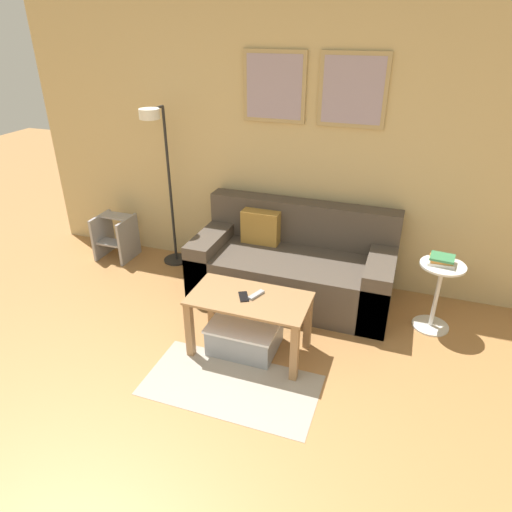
{
  "coord_description": "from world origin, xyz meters",
  "views": [
    {
      "loc": [
        1.07,
        -0.89,
        2.36
      ],
      "look_at": [
        0.1,
        1.85,
        0.85
      ],
      "focal_mm": 32.0,
      "sensor_mm": 36.0,
      "label": 1
    }
  ],
  "objects_px": {
    "storage_bin": "(245,335)",
    "side_table": "(438,290)",
    "couch": "(293,266)",
    "remote_control": "(256,295)",
    "coffee_table": "(249,310)",
    "step_stool": "(115,236)",
    "floor_lamp": "(162,170)",
    "book_stack": "(441,260)",
    "cell_phone": "(244,297)"
  },
  "relations": [
    {
      "from": "floor_lamp",
      "to": "cell_phone",
      "type": "relative_size",
      "value": 11.82
    },
    {
      "from": "couch",
      "to": "storage_bin",
      "type": "height_order",
      "value": "couch"
    },
    {
      "from": "floor_lamp",
      "to": "side_table",
      "type": "bearing_deg",
      "value": -4.87
    },
    {
      "from": "coffee_table",
      "to": "floor_lamp",
      "type": "height_order",
      "value": "floor_lamp"
    },
    {
      "from": "storage_bin",
      "to": "cell_phone",
      "type": "xyz_separation_m",
      "value": [
        0.01,
        -0.03,
        0.38
      ]
    },
    {
      "from": "coffee_table",
      "to": "side_table",
      "type": "height_order",
      "value": "side_table"
    },
    {
      "from": "storage_bin",
      "to": "step_stool",
      "type": "relative_size",
      "value": 1.14
    },
    {
      "from": "coffee_table",
      "to": "storage_bin",
      "type": "relative_size",
      "value": 1.68
    },
    {
      "from": "storage_bin",
      "to": "floor_lamp",
      "type": "bearing_deg",
      "value": 140.57
    },
    {
      "from": "couch",
      "to": "side_table",
      "type": "relative_size",
      "value": 3.0
    },
    {
      "from": "coffee_table",
      "to": "remote_control",
      "type": "relative_size",
      "value": 6.08
    },
    {
      "from": "coffee_table",
      "to": "floor_lamp",
      "type": "distance_m",
      "value": 1.79
    },
    {
      "from": "cell_phone",
      "to": "side_table",
      "type": "bearing_deg",
      "value": 2.21
    },
    {
      "from": "cell_phone",
      "to": "step_stool",
      "type": "distance_m",
      "value": 2.19
    },
    {
      "from": "couch",
      "to": "floor_lamp",
      "type": "xyz_separation_m",
      "value": [
        -1.38,
        0.1,
        0.76
      ]
    },
    {
      "from": "couch",
      "to": "side_table",
      "type": "height_order",
      "value": "couch"
    },
    {
      "from": "storage_bin",
      "to": "side_table",
      "type": "relative_size",
      "value": 0.89
    },
    {
      "from": "cell_phone",
      "to": "couch",
      "type": "bearing_deg",
      "value": 53.82
    },
    {
      "from": "storage_bin",
      "to": "step_stool",
      "type": "height_order",
      "value": "step_stool"
    },
    {
      "from": "remote_control",
      "to": "step_stool",
      "type": "distance_m",
      "value": 2.25
    },
    {
      "from": "side_table",
      "to": "cell_phone",
      "type": "bearing_deg",
      "value": -149.52
    },
    {
      "from": "cell_phone",
      "to": "storage_bin",
      "type": "bearing_deg",
      "value": 71.42
    },
    {
      "from": "floor_lamp",
      "to": "cell_phone",
      "type": "height_order",
      "value": "floor_lamp"
    },
    {
      "from": "couch",
      "to": "coffee_table",
      "type": "relative_size",
      "value": 2.0
    },
    {
      "from": "coffee_table",
      "to": "remote_control",
      "type": "xyz_separation_m",
      "value": [
        0.04,
        0.04,
        0.12
      ]
    },
    {
      "from": "couch",
      "to": "book_stack",
      "type": "distance_m",
      "value": 1.31
    },
    {
      "from": "couch",
      "to": "step_stool",
      "type": "bearing_deg",
      "value": 177.19
    },
    {
      "from": "floor_lamp",
      "to": "cell_phone",
      "type": "bearing_deg",
      "value": -40.18
    },
    {
      "from": "side_table",
      "to": "step_stool",
      "type": "xyz_separation_m",
      "value": [
        -3.32,
        0.22,
        -0.11
      ]
    },
    {
      "from": "book_stack",
      "to": "step_stool",
      "type": "bearing_deg",
      "value": 176.37
    },
    {
      "from": "side_table",
      "to": "floor_lamp",
      "type": "bearing_deg",
      "value": 175.13
    },
    {
      "from": "couch",
      "to": "remote_control",
      "type": "relative_size",
      "value": 12.17
    },
    {
      "from": "storage_bin",
      "to": "side_table",
      "type": "height_order",
      "value": "side_table"
    },
    {
      "from": "book_stack",
      "to": "couch",
      "type": "bearing_deg",
      "value": 175.03
    },
    {
      "from": "floor_lamp",
      "to": "side_table",
      "type": "xyz_separation_m",
      "value": [
        2.66,
        -0.23,
        -0.69
      ]
    },
    {
      "from": "side_table",
      "to": "storage_bin",
      "type": "bearing_deg",
      "value": -150.6
    },
    {
      "from": "storage_bin",
      "to": "book_stack",
      "type": "distance_m",
      "value": 1.69
    },
    {
      "from": "side_table",
      "to": "cell_phone",
      "type": "distance_m",
      "value": 1.64
    },
    {
      "from": "coffee_table",
      "to": "floor_lamp",
      "type": "bearing_deg",
      "value": 141.0
    },
    {
      "from": "book_stack",
      "to": "cell_phone",
      "type": "xyz_separation_m",
      "value": [
        -1.39,
        -0.84,
        -0.14
      ]
    },
    {
      "from": "storage_bin",
      "to": "floor_lamp",
      "type": "distance_m",
      "value": 1.86
    },
    {
      "from": "couch",
      "to": "coffee_table",
      "type": "bearing_deg",
      "value": -95.42
    },
    {
      "from": "remote_control",
      "to": "storage_bin",
      "type": "bearing_deg",
      "value": -149.52
    },
    {
      "from": "coffee_table",
      "to": "cell_phone",
      "type": "relative_size",
      "value": 6.51
    },
    {
      "from": "coffee_table",
      "to": "step_stool",
      "type": "bearing_deg",
      "value": 151.93
    },
    {
      "from": "storage_bin",
      "to": "book_stack",
      "type": "height_order",
      "value": "book_stack"
    },
    {
      "from": "storage_bin",
      "to": "remote_control",
      "type": "height_order",
      "value": "remote_control"
    },
    {
      "from": "floor_lamp",
      "to": "remote_control",
      "type": "relative_size",
      "value": 11.04
    },
    {
      "from": "remote_control",
      "to": "side_table",
      "type": "bearing_deg",
      "value": 52.28
    },
    {
      "from": "remote_control",
      "to": "floor_lamp",
      "type": "bearing_deg",
      "value": 164.59
    }
  ]
}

